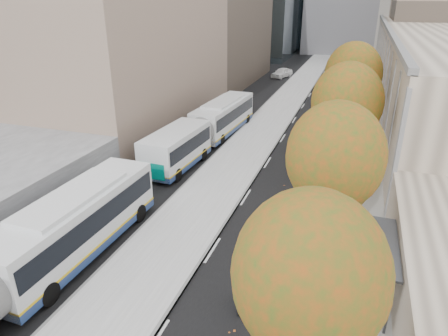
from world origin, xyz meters
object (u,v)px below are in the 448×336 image
at_px(bus_shelter, 377,253).
at_px(cyclist, 239,292).
at_px(distant_car, 282,73).
at_px(bus_far, 206,128).
at_px(bus_near, 8,274).

relative_size(bus_shelter, cyclist, 2.26).
relative_size(cyclist, distant_car, 0.45).
bearing_deg(bus_far, bus_near, -87.89).
distance_m(bus_shelter, distant_car, 49.68).
bearing_deg(bus_near, cyclist, 19.98).
distance_m(bus_shelter, bus_far, 19.98).
xyz_separation_m(bus_far, distant_car, (-0.08, 32.79, -0.81)).
bearing_deg(bus_shelter, distant_car, 105.35).
bearing_deg(bus_shelter, bus_near, -159.01).
height_order(bus_shelter, bus_near, bus_near).
distance_m(bus_far, distant_car, 32.80).
bearing_deg(bus_near, distant_car, 90.73).
distance_m(bus_near, cyclist, 9.00).
xyz_separation_m(bus_shelter, cyclist, (-5.00, -2.27, -1.47)).
height_order(bus_shelter, cyclist, bus_shelter).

